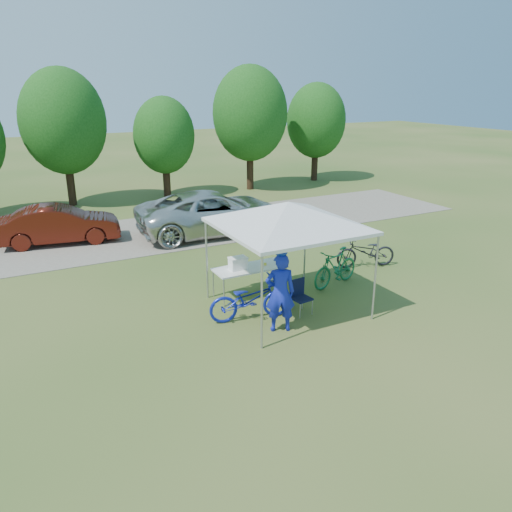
{
  "coord_description": "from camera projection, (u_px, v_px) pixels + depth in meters",
  "views": [
    {
      "loc": [
        -5.97,
        -9.79,
        5.34
      ],
      "look_at": [
        0.19,
        2.0,
        0.74
      ],
      "focal_mm": 35.0,
      "sensor_mm": 36.0,
      "label": 1
    }
  ],
  "objects": [
    {
      "name": "folding_chair",
      "position": [
        299.0,
        294.0,
        12.17
      ],
      "size": [
        0.48,
        0.49,
        0.84
      ],
      "rotation": [
        0.0,
        0.0,
        0.12
      ],
      "color": "black",
      "rests_on": "ground"
    },
    {
      "name": "bike_green",
      "position": [
        336.0,
        267.0,
        13.8
      ],
      "size": [
        1.83,
        0.94,
        1.06
      ],
      "primitive_type": "imported",
      "rotation": [
        0.0,
        0.0,
        -1.31
      ],
      "color": "#17673A",
      "rests_on": "ground"
    },
    {
      "name": "treeline",
      "position": [
        126.0,
        125.0,
        23.04
      ],
      "size": [
        24.89,
        4.28,
        6.3
      ],
      "color": "#382314",
      "rests_on": "ground"
    },
    {
      "name": "bike_dark",
      "position": [
        366.0,
        252.0,
        15.22
      ],
      "size": [
        1.95,
        1.16,
        0.97
      ],
      "primitive_type": "imported",
      "rotation": [
        0.0,
        0.0,
        -1.87
      ],
      "color": "black",
      "rests_on": "ground"
    },
    {
      "name": "gravel_strip",
      "position": [
        180.0,
        230.0,
        19.26
      ],
      "size": [
        24.0,
        5.0,
        0.02
      ],
      "primitive_type": "cube",
      "color": "gray",
      "rests_on": "ground"
    },
    {
      "name": "canopy",
      "position": [
        288.0,
        205.0,
        11.69
      ],
      "size": [
        4.53,
        4.53,
        3.0
      ],
      "color": "#A5A5AA",
      "rests_on": "ground"
    },
    {
      "name": "sedan",
      "position": [
        60.0,
        224.0,
        17.43
      ],
      "size": [
        4.21,
        2.03,
        1.33
      ],
      "primitive_type": "imported",
      "rotation": [
        0.0,
        0.0,
        1.41
      ],
      "color": "#50160D",
      "rests_on": "gravel_strip"
    },
    {
      "name": "bike_blue",
      "position": [
        250.0,
        299.0,
        11.79
      ],
      "size": [
        2.07,
        1.05,
        1.04
      ],
      "primitive_type": "imported",
      "rotation": [
        0.0,
        0.0,
        1.38
      ],
      "color": "#1321A7",
      "rests_on": "ground"
    },
    {
      "name": "cooler",
      "position": [
        238.0,
        263.0,
        12.88
      ],
      "size": [
        0.46,
        0.31,
        0.33
      ],
      "color": "white",
      "rests_on": "folding_table"
    },
    {
      "name": "cyclist",
      "position": [
        280.0,
        293.0,
        11.14
      ],
      "size": [
        0.79,
        0.65,
        1.85
      ],
      "primitive_type": "imported",
      "rotation": [
        0.0,
        0.0,
        2.78
      ],
      "color": "#1623B4",
      "rests_on": "ground"
    },
    {
      "name": "ground",
      "position": [
        286.0,
        308.0,
        12.56
      ],
      "size": [
        100.0,
        100.0,
        0.0
      ],
      "primitive_type": "plane",
      "color": "#2D5119",
      "rests_on": "ground"
    },
    {
      "name": "ice_cream_cup",
      "position": [
        265.0,
        264.0,
        13.22
      ],
      "size": [
        0.08,
        0.08,
        0.06
      ],
      "primitive_type": "cylinder",
      "color": "yellow",
      "rests_on": "folding_table"
    },
    {
      "name": "minivan",
      "position": [
        214.0,
        212.0,
        18.54
      ],
      "size": [
        5.86,
        2.98,
        1.59
      ],
      "primitive_type": "imported",
      "rotation": [
        0.0,
        0.0,
        1.51
      ],
      "color": "silver",
      "rests_on": "gravel_strip"
    },
    {
      "name": "folding_table",
      "position": [
        250.0,
        269.0,
        13.1
      ],
      "size": [
        1.91,
        0.8,
        0.79
      ],
      "color": "white",
      "rests_on": "ground"
    }
  ]
}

